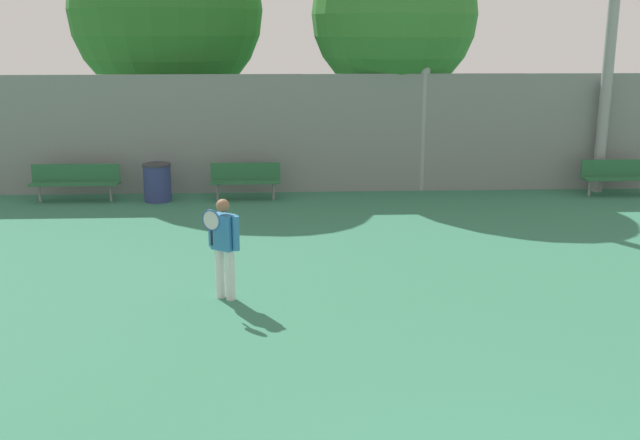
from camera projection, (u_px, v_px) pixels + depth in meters
name	position (u px, v px, depth m)	size (l,w,h in m)	color
tennis_player	(224.00, 244.00, 10.83)	(0.52, 0.51, 1.51)	silver
bench_courtside_near	(75.00, 179.00, 17.14)	(2.00, 0.40, 0.84)	#28663D
bench_courtside_far	(617.00, 174.00, 17.72)	(1.66, 0.40, 0.84)	#28663D
bench_adjacent_court	(245.00, 177.00, 17.32)	(1.61, 0.40, 0.84)	#28663D
trash_bin	(157.00, 182.00, 17.14)	(0.65, 0.65, 0.87)	navy
back_fence	(368.00, 134.00, 17.95)	(27.82, 0.06, 2.82)	gray
tree_green_tall	(166.00, 10.00, 19.85)	(5.10, 5.10, 6.89)	brown
tree_green_broad	(394.00, 15.00, 18.73)	(4.14, 4.14, 6.27)	brown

